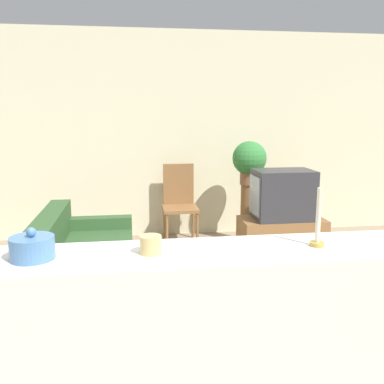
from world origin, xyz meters
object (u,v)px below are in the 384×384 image
Objects in this scene: potted_plant at (249,160)px; decorative_bowl at (32,248)px; wooden_chair at (179,200)px; couch at (80,272)px; television at (283,195)px.

potted_plant is 3.76m from decorative_bowl.
potted_plant is at bearing -14.43° from wooden_chair.
wooden_chair is 1.85× the size of potted_plant.
television reaches higher than couch.
potted_plant is (1.93, 1.45, 0.80)m from couch.
wooden_chair is at bearing 73.35° from decorative_bowl.
decorative_bowl is at bearing -106.65° from wooden_chair.
television is at bearing -40.92° from wooden_chair.
television is 0.78m from potted_plant.
couch is 1.94× the size of wooden_chair.
couch is 1.97m from decorative_bowl.
potted_plant reaches higher than couch.
television is 1.20× the size of potted_plant.
television is 1.40m from wooden_chair.
television is at bearing 50.93° from decorative_bowl.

